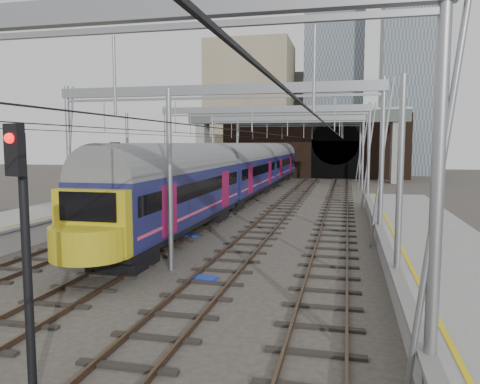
% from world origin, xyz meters
% --- Properties ---
extents(ground, '(160.00, 160.00, 0.00)m').
position_xyz_m(ground, '(0.00, 0.00, 0.00)').
color(ground, '#38332D').
rests_on(ground, ground).
extents(platform_right, '(4.32, 47.00, 1.12)m').
position_xyz_m(platform_right, '(10.18, -1.50, 0.55)').
color(platform_right, gray).
rests_on(platform_right, ground).
extents(tracks, '(14.40, 80.00, 0.22)m').
position_xyz_m(tracks, '(0.00, 15.00, 0.02)').
color(tracks, '#4C3828').
rests_on(tracks, ground).
extents(overhead_line, '(16.80, 80.00, 8.00)m').
position_xyz_m(overhead_line, '(0.00, 21.49, 6.57)').
color(overhead_line, gray).
rests_on(overhead_line, ground).
extents(retaining_wall, '(28.00, 2.75, 9.00)m').
position_xyz_m(retaining_wall, '(1.40, 51.93, 4.33)').
color(retaining_wall, '#301F15').
rests_on(retaining_wall, ground).
extents(overbridge, '(28.00, 3.00, 9.25)m').
position_xyz_m(overbridge, '(0.00, 46.00, 7.27)').
color(overbridge, gray).
rests_on(overbridge, ground).
extents(city_skyline, '(37.50, 27.50, 60.00)m').
position_xyz_m(city_skyline, '(2.73, 70.48, 17.09)').
color(city_skyline, tan).
rests_on(city_skyline, ground).
extents(train_main, '(2.90, 67.05, 4.96)m').
position_xyz_m(train_main, '(-2.00, 32.98, 2.55)').
color(train_main, black).
rests_on(train_main, ground).
extents(train_second, '(2.60, 45.22, 4.55)m').
position_xyz_m(train_second, '(-6.00, 34.78, 2.37)').
color(train_second, black).
rests_on(train_second, ground).
extents(signal_near_left, '(0.37, 0.47, 4.99)m').
position_xyz_m(signal_near_left, '(-2.08, 1.78, 3.14)').
color(signal_near_left, black).
rests_on(signal_near_left, ground).
extents(signal_near_centre, '(0.41, 0.48, 5.31)m').
position_xyz_m(signal_near_centre, '(0.65, -7.21, 3.31)').
color(signal_near_centre, black).
rests_on(signal_near_centre, ground).
extents(equip_cover_a, '(0.97, 0.72, 0.11)m').
position_xyz_m(equip_cover_a, '(-2.46, 2.63, 0.05)').
color(equip_cover_a, '#162DA9').
rests_on(equip_cover_a, ground).
extents(equip_cover_b, '(0.95, 0.68, 0.11)m').
position_xyz_m(equip_cover_b, '(-1.46, 8.57, 0.06)').
color(equip_cover_b, '#162DA9').
rests_on(equip_cover_b, ground).
extents(equip_cover_c, '(0.92, 0.74, 0.10)m').
position_xyz_m(equip_cover_c, '(1.69, 1.06, 0.05)').
color(equip_cover_c, '#162DA9').
rests_on(equip_cover_c, ground).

